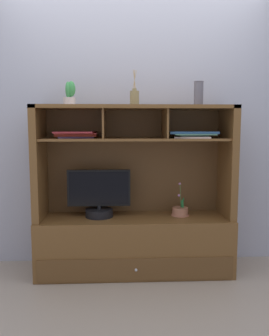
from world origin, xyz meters
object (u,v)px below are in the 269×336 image
(potted_orchid, at_px, (180,211))
(potted_succulent, at_px, (70,95))
(diffuser_bottle, at_px, (134,98))
(magazine_stack_left, at_px, (192,134))
(magazine_stack_centre, at_px, (76,134))
(tv_monitor, at_px, (99,198))
(ceramic_vase, at_px, (199,93))
(media_console, at_px, (134,223))

(potted_orchid, relative_size, potted_succulent, 1.46)
(potted_orchid, height_order, diffuser_bottle, diffuser_bottle)
(magazine_stack_left, height_order, magazine_stack_centre, same)
(tv_monitor, distance_m, ceramic_vase, 1.25)
(magazine_stack_left, xyz_separation_m, diffuser_bottle, (-0.50, 0.02, 0.31))
(ceramic_vase, bearing_deg, magazine_stack_left, -151.05)
(media_console, relative_size, potted_orchid, 5.72)
(media_console, xyz_separation_m, magazine_stack_left, (0.50, -0.03, 0.78))
(tv_monitor, bearing_deg, magazine_stack_left, -2.33)
(diffuser_bottle, xyz_separation_m, ceramic_vase, (0.55, 0.00, 0.04))
(ceramic_vase, bearing_deg, tv_monitor, 179.80)
(media_console, height_order, ceramic_vase, ceramic_vase)
(magazine_stack_left, distance_m, potted_succulent, 1.10)
(magazine_stack_left, distance_m, magazine_stack_centre, 1.00)
(potted_orchid, distance_m, ceramic_vase, 1.05)
(media_console, relative_size, potted_succulent, 8.36)
(media_console, bearing_deg, diffuser_bottle, -90.00)
(magazine_stack_centre, height_order, ceramic_vase, ceramic_vase)
(magazine_stack_left, xyz_separation_m, potted_succulent, (-1.05, 0.03, 0.33))
(tv_monitor, relative_size, magazine_stack_centre, 1.50)
(tv_monitor, xyz_separation_m, ceramic_vase, (0.86, -0.00, 0.91))
(media_console, xyz_separation_m, magazine_stack_centre, (-0.50, 0.00, 0.78))
(magazine_stack_centre, bearing_deg, diffuser_bottle, -0.73)
(media_console, relative_size, ceramic_vase, 8.09)
(ceramic_vase, bearing_deg, media_console, -179.95)
(magazine_stack_left, distance_m, ceramic_vase, 0.36)
(magazine_stack_centre, xyz_separation_m, potted_succulent, (-0.05, -0.00, 0.33))
(magazine_stack_centre, bearing_deg, potted_succulent, -179.69)
(media_console, distance_m, potted_succulent, 1.25)
(magazine_stack_left, relative_size, potted_succulent, 2.06)
(potted_succulent, bearing_deg, diffuser_bottle, -0.64)
(potted_orchid, relative_size, magazine_stack_left, 0.71)
(potted_orchid, height_order, potted_succulent, potted_succulent)
(media_console, xyz_separation_m, potted_succulent, (-0.55, 0.00, 1.12))
(diffuser_bottle, bearing_deg, ceramic_vase, 0.52)
(potted_orchid, xyz_separation_m, potted_succulent, (-0.96, -0.01, 1.02))
(potted_orchid, distance_m, magazine_stack_centre, 1.14)
(magazine_stack_left, relative_size, diffuser_bottle, 1.40)
(potted_succulent, bearing_deg, magazine_stack_centre, 0.31)
(media_console, distance_m, magazine_stack_centre, 0.93)
(magazine_stack_left, bearing_deg, tv_monitor, 177.67)
(magazine_stack_centre, distance_m, ceramic_vase, 1.11)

